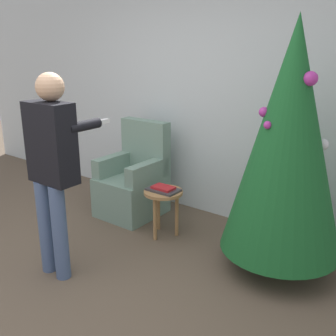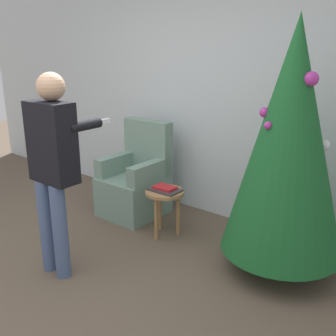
% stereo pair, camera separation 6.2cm
% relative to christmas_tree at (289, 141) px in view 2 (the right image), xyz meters
% --- Properties ---
extents(ground_plane, '(14.00, 14.00, 0.00)m').
position_rel_christmas_tree_xyz_m(ground_plane, '(-1.22, -1.55, -1.12)').
color(ground_plane, brown).
extents(wall_back, '(8.00, 0.06, 2.70)m').
position_rel_christmas_tree_xyz_m(wall_back, '(-1.22, 0.68, 0.23)').
color(wall_back, silver).
rests_on(wall_back, ground_plane).
extents(christmas_tree, '(0.98, 0.98, 2.06)m').
position_rel_christmas_tree_xyz_m(christmas_tree, '(0.00, 0.00, 0.00)').
color(christmas_tree, brown).
rests_on(christmas_tree, ground_plane).
extents(armchair, '(0.60, 0.66, 1.03)m').
position_rel_christmas_tree_xyz_m(armchair, '(-1.75, 0.14, -0.77)').
color(armchair, gray).
rests_on(armchair, ground_plane).
extents(person_standing, '(0.42, 0.57, 1.64)m').
position_rel_christmas_tree_xyz_m(person_standing, '(-1.44, -1.13, -0.15)').
color(person_standing, '#475B84').
rests_on(person_standing, ground_plane).
extents(side_stool, '(0.38, 0.38, 0.47)m').
position_rel_christmas_tree_xyz_m(side_stool, '(-1.15, -0.10, -0.73)').
color(side_stool, '#A37547').
rests_on(side_stool, ground_plane).
extents(laptop, '(0.31, 0.20, 0.02)m').
position_rel_christmas_tree_xyz_m(laptop, '(-1.15, -0.10, -0.64)').
color(laptop, '#38383D').
rests_on(laptop, side_stool).
extents(book, '(0.21, 0.14, 0.02)m').
position_rel_christmas_tree_xyz_m(book, '(-1.15, -0.10, -0.62)').
color(book, '#B21E23').
rests_on(book, laptop).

